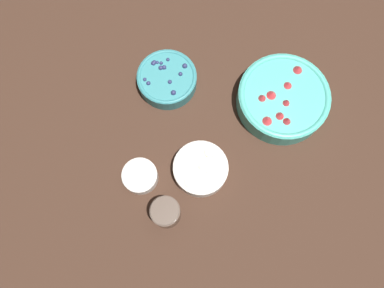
# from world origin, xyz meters

# --- Properties ---
(ground_plane) EXTENTS (4.00, 4.00, 0.00)m
(ground_plane) POSITION_xyz_m (0.00, 0.00, 0.00)
(ground_plane) COLOR #382319
(bowl_strawberries) EXTENTS (0.27, 0.27, 0.09)m
(bowl_strawberries) POSITION_xyz_m (0.23, -0.14, 0.04)
(bowl_strawberries) COLOR #47AD9E
(bowl_strawberries) RESTS_ON ground_plane
(bowl_blueberries) EXTENTS (0.18, 0.18, 0.06)m
(bowl_blueberries) POSITION_xyz_m (0.06, 0.16, 0.03)
(bowl_blueberries) COLOR teal
(bowl_blueberries) RESTS_ON ground_plane
(bowl_bananas) EXTENTS (0.16, 0.16, 0.05)m
(bowl_bananas) POSITION_xyz_m (-0.08, -0.09, 0.03)
(bowl_bananas) COLOR silver
(bowl_bananas) RESTS_ON ground_plane
(bowl_cream) EXTENTS (0.10, 0.10, 0.05)m
(bowl_cream) POSITION_xyz_m (-0.21, 0.02, 0.03)
(bowl_cream) COLOR silver
(bowl_cream) RESTS_ON ground_plane
(jar_chocolate) EXTENTS (0.08, 0.08, 0.10)m
(jar_chocolate) POSITION_xyz_m (-0.24, -0.10, 0.04)
(jar_chocolate) COLOR #4C3D33
(jar_chocolate) RESTS_ON ground_plane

